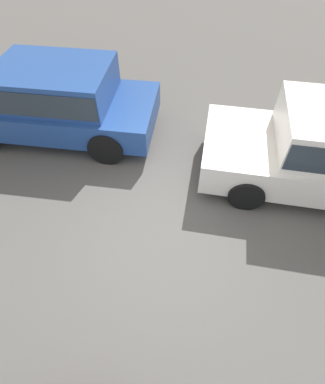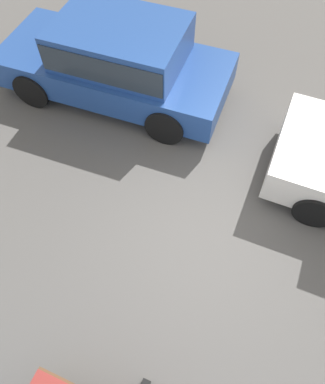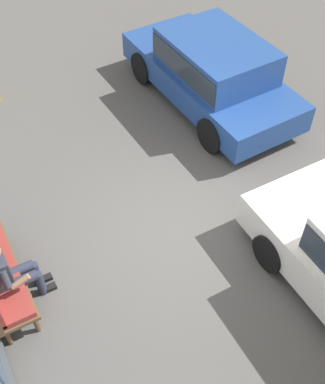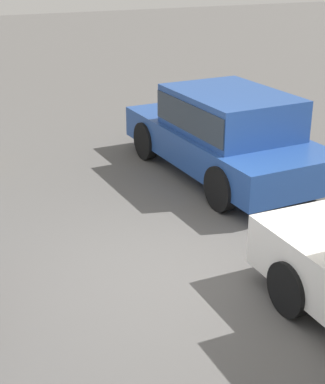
% 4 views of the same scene
% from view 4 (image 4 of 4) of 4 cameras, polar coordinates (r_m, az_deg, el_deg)
% --- Properties ---
extents(ground_plane, '(60.00, 60.00, 0.00)m').
position_cam_4_polar(ground_plane, '(7.05, 0.90, -8.02)').
color(ground_plane, '#565451').
extents(parked_car_mid, '(4.21, 2.00, 1.45)m').
position_cam_4_polar(parked_car_mid, '(9.85, 6.20, 6.01)').
color(parked_car_mid, '#23478E').
rests_on(parked_car_mid, ground_plane).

